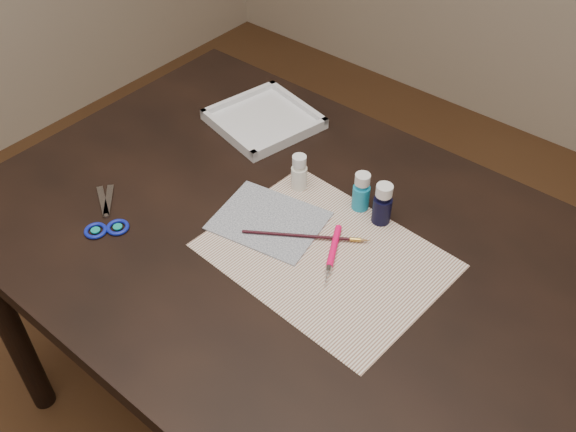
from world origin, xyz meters
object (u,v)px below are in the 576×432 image
Objects in this scene: paint_bottle_navy at (383,204)px; scissors at (103,211)px; canvas at (269,221)px; paint_bottle_white at (299,172)px; paper at (326,255)px; paint_bottle_cyan at (361,192)px; palette_tray at (264,119)px.

paint_bottle_navy reaches higher than scissors.
paint_bottle_navy reaches higher than canvas.
paint_bottle_white is (-0.02, 0.12, 0.04)m from canvas.
paper is 0.17m from paint_bottle_cyan.
paint_bottle_cyan is (-0.03, 0.16, 0.04)m from paper.
paper is 2.44× the size of scissors.
scissors is (-0.28, -0.20, 0.00)m from canvas.
paint_bottle_cyan is (0.14, 0.03, 0.00)m from paint_bottle_white.
canvas is 1.18× the size of scissors.
paint_bottle_white is 0.26m from palette_tray.
paint_bottle_navy is at bearing -6.94° from paint_bottle_cyan.
canvas is 2.52× the size of paint_bottle_white.
paint_bottle_cyan is 0.39× the size of palette_tray.
paint_bottle_navy is 0.58m from scissors.
palette_tray is (-0.24, 0.26, 0.01)m from canvas.
scissors is at bearing -155.32° from paper.
scissors is (-0.43, -0.20, 0.00)m from paper.
paint_bottle_navy is (0.03, 0.15, 0.05)m from paper.
paint_bottle_white is 0.90× the size of paint_bottle_navy.
paper is 0.47m from palette_tray.
paint_bottle_white is 0.20m from paint_bottle_navy.
paint_bottle_navy is at bearing 6.98° from paint_bottle_white.
paint_bottle_white is at bearing -31.37° from palette_tray.
palette_tray is at bearing 165.26° from paint_bottle_navy.
canvas reaches higher than paper.
paint_bottle_cyan is 0.94× the size of paint_bottle_navy.
paint_bottle_navy is 0.52× the size of scissors.
paint_bottle_cyan is at bearing 52.63° from canvas.
paper is at bearing -33.80° from palette_tray.
paint_bottle_cyan is at bearing 12.44° from paint_bottle_white.
canvas is 0.35m from palette_tray.
paint_bottle_cyan is 0.54m from scissors.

